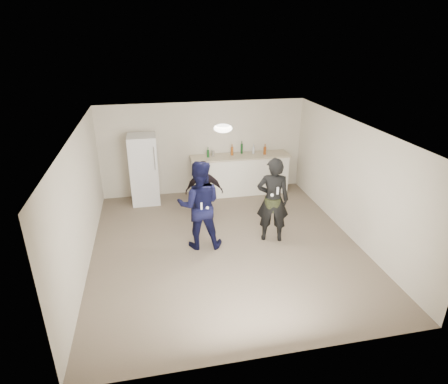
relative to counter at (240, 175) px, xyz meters
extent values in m
plane|color=#6B5B4C|center=(-0.95, -2.67, -0.53)|extent=(6.00, 6.00, 0.00)
plane|color=silver|center=(-0.95, -2.67, 1.98)|extent=(6.00, 6.00, 0.00)
plane|color=beige|center=(-0.95, 0.33, 0.72)|extent=(6.00, 0.00, 6.00)
plane|color=beige|center=(-0.95, -5.67, 0.72)|extent=(6.00, 0.00, 6.00)
plane|color=beige|center=(-3.70, -2.67, 0.72)|extent=(0.00, 6.00, 6.00)
plane|color=beige|center=(1.80, -2.67, 0.72)|extent=(0.00, 6.00, 6.00)
cube|color=white|center=(0.00, 0.00, 0.00)|extent=(2.60, 0.56, 1.05)
cube|color=#BFAC94|center=(0.00, 0.00, 0.55)|extent=(2.68, 0.64, 0.04)
cube|color=white|center=(-2.57, -0.07, 0.38)|extent=(0.70, 0.70, 1.80)
cylinder|color=silver|center=(-2.29, -0.44, 0.78)|extent=(0.02, 0.02, 0.60)
ellipsoid|color=white|center=(-0.95, -2.37, 1.93)|extent=(0.36, 0.36, 0.16)
cylinder|color=#B7B6BB|center=(-0.73, 0.08, 0.65)|extent=(0.08, 0.08, 0.17)
imported|color=#0F1142|center=(-1.47, -2.54, 0.41)|extent=(1.00, 0.83, 1.88)
imported|color=black|center=(0.06, -2.60, 0.40)|extent=(0.77, 0.61, 1.86)
cylinder|color=#2E3819|center=(0.06, -2.60, 0.32)|extent=(0.34, 0.34, 0.28)
imported|color=black|center=(-1.21, -1.46, 0.22)|extent=(0.93, 0.51, 1.50)
cube|color=white|center=(-1.47, -2.82, 0.53)|extent=(0.04, 0.04, 0.15)
sphere|color=silver|center=(-1.35, -2.79, 0.45)|extent=(0.07, 0.07, 0.07)
cube|color=silver|center=(0.06, -2.85, 0.72)|extent=(0.04, 0.04, 0.15)
sphere|color=white|center=(-0.04, -2.82, 0.62)|extent=(0.07, 0.07, 0.07)
cylinder|color=#924715|center=(-0.21, 0.08, 0.67)|extent=(0.07, 0.07, 0.22)
cylinder|color=#154B1B|center=(-0.87, 0.03, 0.66)|extent=(0.07, 0.07, 0.20)
cylinder|color=brown|center=(0.67, -0.03, 0.67)|extent=(0.08, 0.08, 0.21)
cylinder|color=#13451C|center=(0.08, 0.18, 0.70)|extent=(0.06, 0.06, 0.27)
cylinder|color=silver|center=(0.39, 0.09, 0.66)|extent=(0.07, 0.07, 0.20)
camera|label=1|loc=(-2.35, -9.34, 3.67)|focal=30.00mm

